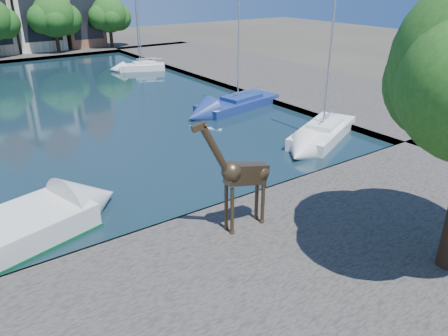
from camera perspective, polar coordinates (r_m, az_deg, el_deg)
name	(u,v)px	position (r m, az deg, el deg)	size (l,w,h in m)	color
ground	(161,232)	(20.00, -8.27, -8.30)	(160.00, 160.00, 0.00)	#38332B
water_basin	(31,109)	(41.37, -23.89, 7.07)	(38.00, 50.00, 0.08)	black
near_quay	(260,320)	(15.13, 4.71, -19.20)	(50.00, 14.00, 0.50)	#49443F
right_quay	(257,73)	(51.92, 4.35, 12.33)	(14.00, 52.00, 0.50)	#49443F
townhouse_east_end	(75,0)	(74.81, -18.85, 20.04)	(5.44, 9.18, 14.43)	brown
far_tree_east	(55,17)	(68.30, -21.25, 17.88)	(7.54, 5.80, 7.84)	#332114
far_tree_far_east	(110,16)	(70.77, -14.71, 18.68)	(6.76, 5.20, 7.36)	#332114
giraffe_statue	(241,175)	(18.05, 2.23, -0.88)	(3.57, 0.65, 5.11)	#3E2F1F
sailboat_right_a	(323,130)	(31.36, 12.79, 4.91)	(7.71, 5.37, 11.36)	silver
sailboat_right_b	(238,102)	(37.91, 1.82, 8.66)	(8.27, 4.17, 11.52)	navy
sailboat_right_c	(142,66)	(54.68, -10.66, 13.02)	(5.58, 3.82, 9.73)	silver
sailboat_right_d	(140,65)	(55.19, -10.92, 13.09)	(4.75, 1.89, 9.69)	silver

